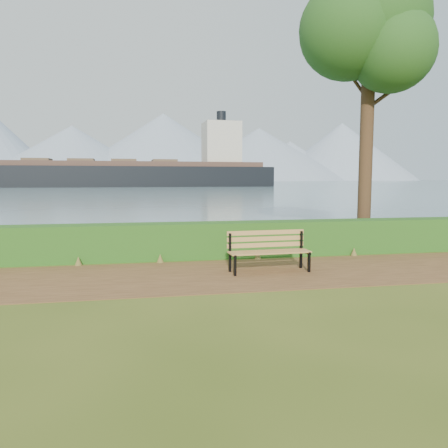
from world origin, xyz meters
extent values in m
plane|color=#3E5117|center=(0.00, 0.00, 0.00)|extent=(140.00, 140.00, 0.00)
cube|color=#54361D|center=(0.00, 0.30, 0.01)|extent=(40.00, 3.40, 0.01)
cube|color=#1C4E16|center=(0.00, 2.60, 0.50)|extent=(32.00, 0.85, 1.00)
cube|color=slate|center=(0.00, 260.00, 0.01)|extent=(700.00, 510.00, 0.00)
cone|color=#7E90A9|center=(-60.00, 395.00, 24.00)|extent=(160.00, 160.00, 48.00)
cone|color=#7E90A9|center=(20.00, 405.00, 31.00)|extent=(190.00, 190.00, 62.00)
cone|color=#7E90A9|center=(110.00, 400.00, 25.00)|extent=(170.00, 170.00, 50.00)
cone|color=#7E90A9|center=(200.00, 410.00, 29.00)|extent=(150.00, 150.00, 58.00)
cone|color=#7E90A9|center=(-10.00, 430.00, 17.50)|extent=(120.00, 120.00, 35.00)
cone|color=#7E90A9|center=(150.00, 425.00, 20.00)|extent=(130.00, 130.00, 40.00)
cube|color=black|center=(0.53, 0.08, 0.25)|extent=(0.06, 0.07, 0.49)
cube|color=black|center=(0.50, 0.56, 0.47)|extent=(0.06, 0.07, 0.94)
cube|color=black|center=(0.51, 0.32, 0.46)|extent=(0.08, 0.57, 0.05)
cube|color=black|center=(2.36, 0.17, 0.25)|extent=(0.06, 0.07, 0.49)
cube|color=black|center=(2.34, 0.65, 0.47)|extent=(0.06, 0.07, 0.94)
cube|color=black|center=(2.35, 0.41, 0.46)|extent=(0.08, 0.57, 0.05)
cube|color=#A97741|center=(1.44, 0.16, 0.49)|extent=(1.97, 0.19, 0.04)
cube|color=#A97741|center=(1.44, 0.30, 0.49)|extent=(1.97, 0.19, 0.04)
cube|color=#A97741|center=(1.43, 0.43, 0.49)|extent=(1.97, 0.19, 0.04)
cube|color=#A97741|center=(1.42, 0.57, 0.49)|extent=(1.97, 0.19, 0.04)
cube|color=#A97741|center=(1.42, 0.64, 0.62)|extent=(1.97, 0.14, 0.11)
cube|color=#A97741|center=(1.42, 0.64, 0.78)|extent=(1.97, 0.14, 0.11)
cube|color=#A97741|center=(1.42, 0.64, 0.93)|extent=(1.97, 0.14, 0.11)
cylinder|color=#321D14|center=(5.98, 4.27, 4.06)|extent=(0.45, 0.45, 8.11)
sphere|color=#1A4A18|center=(5.98, 4.27, 7.44)|extent=(3.83, 3.83, 3.83)
sphere|color=#1A4A18|center=(6.99, 4.63, 6.76)|extent=(2.93, 2.93, 2.93)
sphere|color=#1A4A18|center=(5.09, 4.02, 6.99)|extent=(3.16, 3.16, 3.16)
sphere|color=#1A4A18|center=(6.34, 3.49, 6.31)|extent=(2.70, 2.70, 2.70)
sphere|color=#1A4A18|center=(5.52, 4.93, 8.00)|extent=(2.48, 2.48, 2.48)
cylinder|color=#321D14|center=(6.49, 4.27, 4.96)|extent=(1.19, 0.14, 0.89)
cylinder|color=#321D14|center=(5.53, 4.38, 5.52)|extent=(0.92, 0.43, 0.81)
cube|color=black|center=(-3.37, 107.78, 1.58)|extent=(73.96, 14.88, 7.35)
cube|color=#48322B|center=(-3.37, 107.78, 5.89)|extent=(68.03, 13.46, 1.26)
cube|color=beige|center=(20.13, 108.85, 11.56)|extent=(9.84, 9.08, 11.55)
cylinder|color=black|center=(20.13, 108.85, 18.38)|extent=(2.52, 2.52, 3.68)
cube|color=brown|center=(-26.87, 106.71, 6.73)|extent=(6.61, 7.21, 0.84)
cube|color=brown|center=(-16.38, 107.19, 6.73)|extent=(6.61, 7.21, 0.84)
cube|color=brown|center=(-5.89, 107.67, 6.73)|extent=(6.61, 7.21, 0.84)
cube|color=brown|center=(4.60, 108.14, 6.73)|extent=(6.61, 7.21, 0.84)
camera|label=1|loc=(-1.56, -9.58, 2.25)|focal=35.00mm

